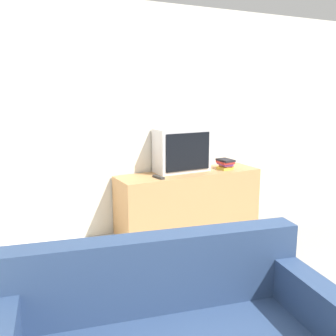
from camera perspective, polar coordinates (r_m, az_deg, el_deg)
The scene contains 5 objects.
wall_back at distance 4.59m, azimuth -3.78°, elevation 6.99°, with size 9.00×0.06×2.60m.
tv_stand at distance 4.73m, azimuth 3.08°, elevation -4.70°, with size 1.76×0.48×0.68m.
television at distance 4.65m, azimuth 2.02°, elevation 2.61°, with size 0.65×0.30×0.52m.
book_stack at distance 4.86m, azimuth 8.32°, elevation 0.61°, with size 0.17×0.23×0.12m.
remote_on_stand at distance 4.34m, azimuth -1.39°, elevation -1.34°, with size 0.07×0.18×0.02m.
Camera 1 is at (-1.86, -1.15, 1.67)m, focal length 42.00 mm.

